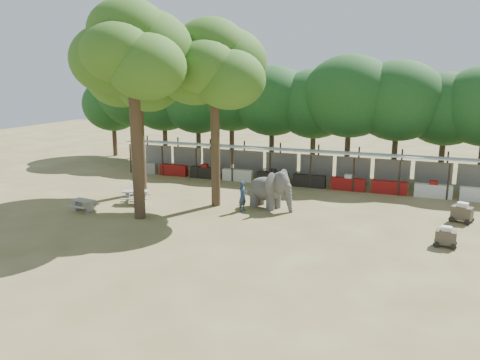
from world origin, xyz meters
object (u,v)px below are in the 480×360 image
(elephant, at_px, (270,189))
(handler, at_px, (243,196))
(cart_back, at_px, (462,213))
(yard_tree_back, at_px, (214,66))
(yard_tree_center, at_px, (132,52))
(picnic_table_far, at_px, (136,195))
(picnic_table_near, at_px, (84,204))
(cart_front, at_px, (446,237))
(yard_tree_left, at_px, (137,72))

(elephant, height_order, handler, elephant)
(handler, distance_m, cart_back, 12.38)
(yard_tree_back, bearing_deg, yard_tree_center, -126.86)
(picnic_table_far, relative_size, cart_back, 1.54)
(picnic_table_near, distance_m, cart_back, 21.85)
(elephant, xyz_separation_m, cart_front, (9.79, -3.35, -0.71))
(yard_tree_center, relative_size, yard_tree_back, 1.06)
(yard_tree_center, xyz_separation_m, picnic_table_near, (-3.77, -0.22, -8.75))
(elephant, bearing_deg, picnic_table_far, -149.46)
(handler, xyz_separation_m, cart_front, (11.15, -2.17, -0.43))
(handler, height_order, cart_front, handler)
(yard_tree_center, distance_m, cart_front, 18.52)
(picnic_table_near, xyz_separation_m, picnic_table_far, (1.96, 2.64, 0.08))
(yard_tree_back, height_order, elephant, yard_tree_back)
(handler, bearing_deg, yard_tree_left, 88.37)
(picnic_table_near, height_order, picnic_table_far, picnic_table_far)
(picnic_table_near, relative_size, cart_front, 1.44)
(elephant, relative_size, handler, 1.76)
(elephant, height_order, cart_front, elephant)
(yard_tree_back, xyz_separation_m, picnic_table_near, (-6.76, -4.23, -8.08))
(handler, bearing_deg, cart_back, -68.64)
(picnic_table_near, relative_size, picnic_table_far, 0.75)
(yard_tree_center, distance_m, picnic_table_near, 9.53)
(cart_front, height_order, cart_back, cart_back)
(yard_tree_center, bearing_deg, picnic_table_near, -176.59)
(yard_tree_left, distance_m, cart_front, 21.16)
(picnic_table_far, xyz_separation_m, cart_back, (19.12, 3.09, 0.02))
(yard_tree_back, distance_m, cart_front, 15.83)
(yard_tree_back, height_order, picnic_table_far, yard_tree_back)
(handler, relative_size, picnic_table_far, 0.89)
(picnic_table_near, bearing_deg, cart_back, 22.92)
(picnic_table_far, bearing_deg, picnic_table_near, -146.73)
(picnic_table_near, bearing_deg, handler, 28.81)
(elephant, height_order, picnic_table_far, elephant)
(cart_front, bearing_deg, elephant, 166.37)
(yard_tree_left, bearing_deg, picnic_table_near, -98.33)
(yard_tree_back, bearing_deg, elephant, 6.48)
(yard_tree_center, relative_size, cart_front, 11.07)
(yard_tree_center, bearing_deg, picnic_table_far, 126.76)
(yard_tree_center, distance_m, elephant, 11.22)
(yard_tree_left, xyz_separation_m, elephant, (9.52, -0.60, -6.99))
(yard_tree_back, xyz_separation_m, elephant, (3.52, 0.40, -7.34))
(handler, distance_m, picnic_table_near, 9.57)
(yard_tree_center, distance_m, yard_tree_back, 5.04)
(picnic_table_near, bearing_deg, yard_tree_left, 89.38)
(yard_tree_back, bearing_deg, picnic_table_far, -161.77)
(elephant, bearing_deg, yard_tree_back, -156.37)
(yard_tree_back, distance_m, picnic_table_far, 9.47)
(picnic_table_far, bearing_deg, handler, -13.64)
(yard_tree_left, distance_m, yard_tree_center, 5.92)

